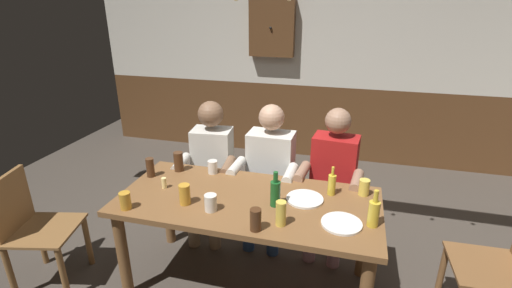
{
  "coord_description": "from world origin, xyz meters",
  "views": [
    {
      "loc": [
        0.63,
        -2.25,
        2.02
      ],
      "look_at": [
        0.0,
        0.1,
        1.06
      ],
      "focal_mm": 25.91,
      "sensor_mm": 36.0,
      "label": 1
    }
  ],
  "objects_px": {
    "chair_empty_near_right": "(504,266)",
    "pint_glass_3": "(281,213)",
    "pint_glass_0": "(185,194)",
    "pint_glass_1": "(364,187)",
    "dining_table": "(248,212)",
    "bottle_2": "(332,184)",
    "pint_glass_5": "(125,201)",
    "pint_glass_6": "(213,167)",
    "plate_0": "(342,223)",
    "bottle_0": "(374,213)",
    "bottle_1": "(275,192)",
    "person_1": "(269,168)",
    "chair_empty_near_left": "(33,227)",
    "wall_dart_cabinet": "(272,27)",
    "plate_1": "(305,199)",
    "pint_glass_4": "(150,167)",
    "person_0": "(210,163)",
    "pint_glass_8": "(211,203)",
    "pint_glass_7": "(179,162)",
    "person_2": "(332,176)",
    "table_candle": "(164,183)",
    "pint_glass_2": "(256,220)"
  },
  "relations": [
    {
      "from": "dining_table",
      "to": "person_0",
      "type": "height_order",
      "value": "person_0"
    },
    {
      "from": "pint_glass_3",
      "to": "wall_dart_cabinet",
      "type": "bearing_deg",
      "value": 104.18
    },
    {
      "from": "person_1",
      "to": "pint_glass_3",
      "type": "bearing_deg",
      "value": 109.22
    },
    {
      "from": "chair_empty_near_left",
      "to": "pint_glass_5",
      "type": "relative_size",
      "value": 7.51
    },
    {
      "from": "person_1",
      "to": "pint_glass_8",
      "type": "distance_m",
      "value": 0.88
    },
    {
      "from": "dining_table",
      "to": "bottle_2",
      "type": "xyz_separation_m",
      "value": [
        0.55,
        0.21,
        0.18
      ]
    },
    {
      "from": "person_0",
      "to": "pint_glass_1",
      "type": "bearing_deg",
      "value": 158.19
    },
    {
      "from": "person_1",
      "to": "pint_glass_1",
      "type": "xyz_separation_m",
      "value": [
        0.77,
        -0.38,
        0.12
      ]
    },
    {
      "from": "person_1",
      "to": "pint_glass_4",
      "type": "bearing_deg",
      "value": 33.53
    },
    {
      "from": "plate_0",
      "to": "chair_empty_near_right",
      "type": "bearing_deg",
      "value": 11.08
    },
    {
      "from": "bottle_1",
      "to": "pint_glass_3",
      "type": "distance_m",
      "value": 0.23
    },
    {
      "from": "bottle_1",
      "to": "pint_glass_8",
      "type": "relative_size",
      "value": 2.2
    },
    {
      "from": "person_2",
      "to": "wall_dart_cabinet",
      "type": "xyz_separation_m",
      "value": [
        -0.94,
        1.86,
        1.01
      ]
    },
    {
      "from": "dining_table",
      "to": "bottle_2",
      "type": "bearing_deg",
      "value": 21.41
    },
    {
      "from": "chair_empty_near_left",
      "to": "plate_0",
      "type": "relative_size",
      "value": 3.54
    },
    {
      "from": "person_0",
      "to": "pint_glass_7",
      "type": "height_order",
      "value": "person_0"
    },
    {
      "from": "pint_glass_4",
      "to": "pint_glass_0",
      "type": "bearing_deg",
      "value": -35.36
    },
    {
      "from": "pint_glass_0",
      "to": "pint_glass_1",
      "type": "height_order",
      "value": "pint_glass_0"
    },
    {
      "from": "bottle_2",
      "to": "pint_glass_2",
      "type": "height_order",
      "value": "bottle_2"
    },
    {
      "from": "wall_dart_cabinet",
      "to": "bottle_2",
      "type": "bearing_deg",
      "value": -67.19
    },
    {
      "from": "bottle_0",
      "to": "pint_glass_3",
      "type": "bearing_deg",
      "value": -165.87
    },
    {
      "from": "person_2",
      "to": "dining_table",
      "type": "bearing_deg",
      "value": 56.28
    },
    {
      "from": "table_candle",
      "to": "plate_0",
      "type": "relative_size",
      "value": 0.32
    },
    {
      "from": "person_1",
      "to": "bottle_1",
      "type": "distance_m",
      "value": 0.73
    },
    {
      "from": "chair_empty_near_right",
      "to": "pint_glass_7",
      "type": "distance_m",
      "value": 2.32
    },
    {
      "from": "bottle_0",
      "to": "plate_1",
      "type": "bearing_deg",
      "value": 155.62
    },
    {
      "from": "bottle_1",
      "to": "pint_glass_1",
      "type": "xyz_separation_m",
      "value": [
        0.57,
        0.3,
        -0.04
      ]
    },
    {
      "from": "plate_1",
      "to": "person_1",
      "type": "bearing_deg",
      "value": 124.41
    },
    {
      "from": "bottle_1",
      "to": "pint_glass_7",
      "type": "height_order",
      "value": "bottle_1"
    },
    {
      "from": "pint_glass_1",
      "to": "pint_glass_6",
      "type": "bearing_deg",
      "value": 177.5
    },
    {
      "from": "bottle_0",
      "to": "bottle_2",
      "type": "height_order",
      "value": "bottle_0"
    },
    {
      "from": "person_0",
      "to": "pint_glass_5",
      "type": "distance_m",
      "value": 0.99
    },
    {
      "from": "person_2",
      "to": "pint_glass_1",
      "type": "relative_size",
      "value": 10.59
    },
    {
      "from": "wall_dart_cabinet",
      "to": "bottle_1",
      "type": "bearing_deg",
      "value": -76.4
    },
    {
      "from": "person_0",
      "to": "pint_glass_6",
      "type": "bearing_deg",
      "value": 109.27
    },
    {
      "from": "wall_dart_cabinet",
      "to": "plate_1",
      "type": "bearing_deg",
      "value": -71.78
    },
    {
      "from": "bottle_2",
      "to": "wall_dart_cabinet",
      "type": "distance_m",
      "value": 2.62
    },
    {
      "from": "plate_0",
      "to": "bottle_0",
      "type": "bearing_deg",
      "value": 11.77
    },
    {
      "from": "person_2",
      "to": "bottle_2",
      "type": "xyz_separation_m",
      "value": [
        0.02,
        -0.43,
        0.14
      ]
    },
    {
      "from": "bottle_1",
      "to": "pint_glass_5",
      "type": "height_order",
      "value": "bottle_1"
    },
    {
      "from": "pint_glass_4",
      "to": "pint_glass_5",
      "type": "bearing_deg",
      "value": -79.56
    },
    {
      "from": "bottle_1",
      "to": "pint_glass_0",
      "type": "bearing_deg",
      "value": -166.95
    },
    {
      "from": "chair_empty_near_left",
      "to": "pint_glass_5",
      "type": "distance_m",
      "value": 0.85
    },
    {
      "from": "table_candle",
      "to": "pint_glass_1",
      "type": "distance_m",
      "value": 1.42
    },
    {
      "from": "person_0",
      "to": "pint_glass_1",
      "type": "xyz_separation_m",
      "value": [
        1.3,
        -0.36,
        0.13
      ]
    },
    {
      "from": "chair_empty_near_right",
      "to": "pint_glass_3",
      "type": "distance_m",
      "value": 1.42
    },
    {
      "from": "person_1",
      "to": "pint_glass_5",
      "type": "relative_size",
      "value": 10.34
    },
    {
      "from": "bottle_1",
      "to": "pint_glass_5",
      "type": "xyz_separation_m",
      "value": [
        -0.93,
        -0.29,
        -0.04
      ]
    },
    {
      "from": "pint_glass_5",
      "to": "pint_glass_6",
      "type": "bearing_deg",
      "value": 61.19
    },
    {
      "from": "person_2",
      "to": "pint_glass_5",
      "type": "xyz_separation_m",
      "value": [
        -1.26,
        -0.97,
        0.12
      ]
    }
  ]
}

